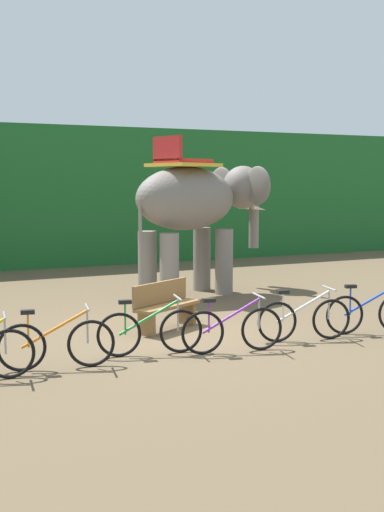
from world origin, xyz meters
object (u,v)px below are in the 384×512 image
(elephant, at_px, (197,204))
(bike_white, at_px, (304,319))
(bike_green, at_px, (150,331))
(bike_orange, at_px, (56,344))
(bike_blue, at_px, (371,312))
(bike_purple, at_px, (232,329))
(wooden_bench, at_px, (165,304))

(elephant, height_order, bike_white, elephant)
(bike_green, bearing_deg, bike_white, -5.11)
(bike_orange, bearing_deg, bike_white, -0.98)
(bike_orange, height_order, bike_blue, same)
(bike_orange, bearing_deg, bike_purple, -4.98)
(elephant, relative_size, wooden_bench, 2.79)
(bike_purple, relative_size, wooden_bench, 1.12)
(bike_green, relative_size, bike_white, 1.00)
(elephant, xyz_separation_m, bike_orange, (-4.57, -4.91, -1.82))
(bike_orange, bearing_deg, elephant, 47.08)
(elephant, xyz_separation_m, bike_blue, (1.13, -5.02, -1.82))
(bike_orange, distance_m, bike_white, 4.29)
(bike_orange, relative_size, bike_white, 1.00)
(bike_orange, bearing_deg, bike_green, 6.44)
(bike_orange, distance_m, wooden_bench, 2.99)
(bike_green, distance_m, wooden_bench, 1.81)
(elephant, distance_m, wooden_bench, 4.20)
(elephant, distance_m, bike_orange, 6.95)
(wooden_bench, bearing_deg, bike_blue, -29.50)
(elephant, height_order, bike_purple, elephant)
(bike_purple, distance_m, bike_blue, 2.92)
(elephant, distance_m, bike_blue, 5.46)
(bike_orange, height_order, wooden_bench, bike_orange)
(bike_white, xyz_separation_m, wooden_bench, (-1.86, 1.81, 0.09))
(wooden_bench, bearing_deg, bike_orange, -144.40)
(bike_orange, relative_size, bike_purple, 1.00)
(bike_white, bearing_deg, bike_blue, -1.46)
(wooden_bench, bearing_deg, bike_white, -44.35)
(bike_white, relative_size, bike_blue, 1.01)
(bike_purple, xyz_separation_m, bike_blue, (2.91, 0.13, 0.00))
(bike_purple, xyz_separation_m, bike_white, (1.50, 0.17, 0.00))
(elephant, xyz_separation_m, bike_white, (-0.28, -4.99, -1.82))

